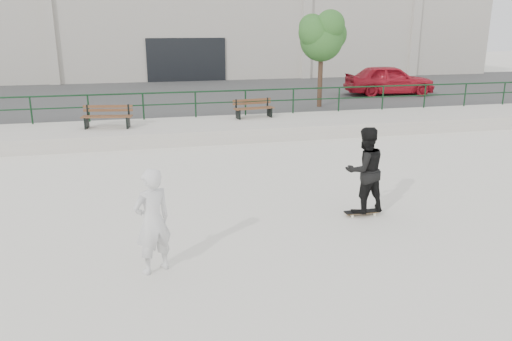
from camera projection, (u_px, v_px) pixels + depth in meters
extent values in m
plane|color=silver|center=(311.00, 234.00, 9.91)|extent=(120.00, 120.00, 0.00)
cube|color=#B9B3A9|center=(227.00, 129.00, 18.71)|extent=(30.00, 3.00, 0.50)
cube|color=#3F3F3F|center=(199.00, 98.00, 26.65)|extent=(60.00, 14.00, 0.50)
cylinder|color=#13351C|center=(221.00, 91.00, 19.57)|extent=(28.00, 0.06, 0.06)
cylinder|color=#13351C|center=(221.00, 102.00, 19.70)|extent=(28.00, 0.05, 0.05)
cylinder|color=#13351C|center=(31.00, 111.00, 18.16)|extent=(0.06, 0.06, 1.00)
cylinder|color=#13351C|center=(89.00, 108.00, 18.61)|extent=(0.06, 0.06, 1.00)
cylinder|color=#13351C|center=(143.00, 106.00, 19.05)|extent=(0.06, 0.06, 1.00)
cylinder|color=#13351C|center=(196.00, 105.00, 19.49)|extent=(0.06, 0.06, 1.00)
cylinder|color=#13351C|center=(245.00, 103.00, 19.94)|extent=(0.06, 0.06, 1.00)
cylinder|color=#13351C|center=(293.00, 101.00, 20.38)|extent=(0.06, 0.06, 1.00)
cylinder|color=#13351C|center=(339.00, 99.00, 20.82)|extent=(0.06, 0.06, 1.00)
cylinder|color=#13351C|center=(383.00, 98.00, 21.27)|extent=(0.06, 0.06, 1.00)
cylinder|color=#13351C|center=(425.00, 96.00, 21.71)|extent=(0.06, 0.06, 1.00)
cylinder|color=#13351C|center=(465.00, 95.00, 22.16)|extent=(0.06, 0.06, 1.00)
cylinder|color=#13351C|center=(504.00, 94.00, 22.60)|extent=(0.06, 0.06, 1.00)
cube|color=#ABA69A|center=(175.00, 25.00, 38.66)|extent=(44.00, 16.00, 8.00)
cube|color=black|center=(187.00, 64.00, 31.82)|extent=(5.00, 0.15, 3.20)
cube|color=#ABA69A|center=(51.00, 40.00, 29.58)|extent=(0.60, 0.25, 6.20)
cube|color=#ABA69A|center=(306.00, 39.00, 33.13)|extent=(0.60, 0.25, 6.20)
cube|color=#ABA69A|center=(415.00, 38.00, 34.90)|extent=(0.60, 0.25, 6.20)
cube|color=#57311D|center=(106.00, 117.00, 17.32)|extent=(1.72, 0.41, 0.04)
cube|color=#57311D|center=(107.00, 116.00, 17.48)|extent=(1.72, 0.41, 0.04)
cube|color=#57311D|center=(108.00, 116.00, 17.65)|extent=(1.72, 0.41, 0.04)
cube|color=#57311D|center=(108.00, 110.00, 17.67)|extent=(1.71, 0.34, 0.10)
cube|color=#57311D|center=(108.00, 106.00, 17.63)|extent=(1.71, 0.34, 0.10)
cube|color=black|center=(87.00, 123.00, 17.50)|extent=(0.14, 0.48, 0.40)
cube|color=black|center=(87.00, 110.00, 17.63)|extent=(0.06, 0.06, 0.40)
cube|color=black|center=(128.00, 122.00, 17.59)|extent=(0.14, 0.48, 0.40)
cube|color=black|center=(129.00, 110.00, 17.71)|extent=(0.06, 0.06, 0.40)
cube|color=#57311D|center=(255.00, 109.00, 19.27)|extent=(1.58, 0.32, 0.04)
cube|color=#57311D|center=(254.00, 108.00, 19.41)|extent=(1.58, 0.32, 0.04)
cube|color=#57311D|center=(253.00, 108.00, 19.55)|extent=(1.58, 0.32, 0.04)
cube|color=#57311D|center=(252.00, 103.00, 19.57)|extent=(1.58, 0.25, 0.09)
cube|color=#57311D|center=(252.00, 100.00, 19.53)|extent=(1.58, 0.25, 0.09)
cube|color=black|center=(238.00, 114.00, 19.23)|extent=(0.11, 0.44, 0.37)
cube|color=black|center=(236.00, 104.00, 19.34)|extent=(0.06, 0.05, 0.37)
cube|color=black|center=(270.00, 112.00, 19.70)|extent=(0.11, 0.44, 0.37)
cube|color=black|center=(267.00, 102.00, 19.80)|extent=(0.06, 0.05, 0.37)
cylinder|color=#4F3927|center=(320.00, 78.00, 21.87)|extent=(0.21, 0.21, 2.47)
sphere|color=#295720|center=(321.00, 40.00, 21.40)|extent=(1.86, 1.86, 1.86)
sphere|color=#295720|center=(330.00, 34.00, 21.75)|extent=(1.44, 1.44, 1.44)
sphere|color=#295720|center=(314.00, 32.00, 21.03)|extent=(1.34, 1.34, 1.34)
sphere|color=#295720|center=(330.00, 25.00, 20.89)|extent=(1.24, 1.24, 1.24)
sphere|color=#295720|center=(312.00, 27.00, 21.57)|extent=(1.13, 1.13, 1.13)
imported|color=#AF1525|center=(389.00, 80.00, 25.71)|extent=(4.68, 2.29, 1.54)
cube|color=black|center=(362.00, 211.00, 10.90)|extent=(0.78, 0.21, 0.02)
cube|color=brown|center=(362.00, 212.00, 10.90)|extent=(0.78, 0.21, 0.01)
cube|color=#96969B|center=(351.00, 214.00, 10.86)|extent=(0.06, 0.16, 0.03)
cube|color=#96969B|center=(373.00, 212.00, 10.97)|extent=(0.06, 0.16, 0.03)
cylinder|color=beige|center=(352.00, 216.00, 10.77)|extent=(0.06, 0.03, 0.06)
cylinder|color=beige|center=(349.00, 213.00, 10.95)|extent=(0.06, 0.03, 0.06)
cylinder|color=beige|center=(375.00, 214.00, 10.88)|extent=(0.06, 0.03, 0.06)
cylinder|color=beige|center=(371.00, 211.00, 11.06)|extent=(0.06, 0.03, 0.06)
imported|color=black|center=(365.00, 170.00, 10.63)|extent=(1.00, 0.83, 1.87)
imported|color=silver|center=(152.00, 221.00, 8.20)|extent=(0.79, 0.69, 1.81)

